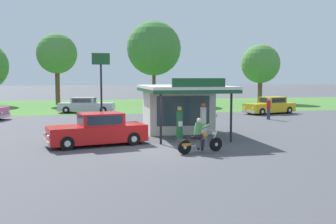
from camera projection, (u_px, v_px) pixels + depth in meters
name	position (u px, v px, depth m)	size (l,w,h in m)	color
ground_plane	(164.00, 149.00, 18.58)	(300.00, 300.00, 0.00)	#4C4C51
grass_verge_strip	(117.00, 105.00, 47.85)	(120.00, 24.00, 0.01)	#477A33
service_station_kiosk	(179.00, 105.00, 24.01)	(4.66, 6.49, 3.36)	silver
gas_pump_nearside	(180.00, 125.00, 21.09)	(0.44, 0.44, 1.86)	slate
gas_pump_offside	(203.00, 122.00, 21.35)	(0.44, 0.44, 2.05)	slate
motorcycle_with_rider	(200.00, 138.00, 17.64)	(2.24, 0.85, 1.58)	black
featured_classic_sedan	(98.00, 131.00, 19.63)	(5.24, 2.79, 1.62)	red
parked_car_back_row_far_left	(270.00, 106.00, 36.62)	(5.39, 3.18, 1.57)	gold
parked_car_back_row_left	(86.00, 106.00, 37.59)	(5.58, 2.86, 1.47)	#B7B7BC
parked_car_back_row_centre	(180.00, 107.00, 35.72)	(5.71, 3.05, 1.55)	#2D844C
bystander_standing_back_lot	(269.00, 108.00, 31.57)	(0.39, 0.39, 1.77)	#2D3351
tree_oak_far_left	(153.00, 50.00, 50.03)	(6.93, 6.93, 10.55)	brown
tree_oak_right	(57.00, 54.00, 48.16)	(4.93, 4.93, 8.77)	brown
tree_oak_left	(260.00, 64.00, 51.59)	(5.09, 5.09, 7.71)	brown
roadside_pole_sign	(101.00, 79.00, 24.11)	(1.10, 0.12, 4.88)	black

